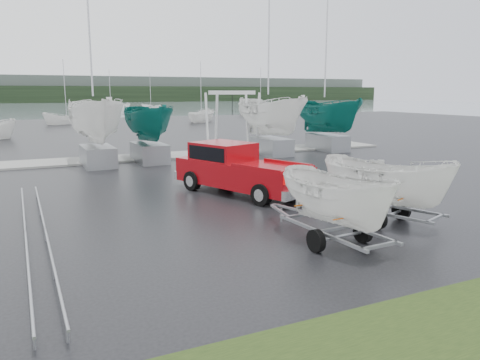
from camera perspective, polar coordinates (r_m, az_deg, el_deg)
ground_plane at (r=18.55m, az=5.07°, el=-1.99°), size 120.00×120.00×0.00m
lake at (r=116.00m, az=-21.11°, el=8.04°), size 300.00×300.00×0.00m
dock at (r=30.29m, az=-7.51°, el=3.02°), size 30.00×3.00×0.12m
treeline at (r=185.79m, az=-22.96°, el=9.60°), size 300.00×8.00×6.00m
far_hill at (r=193.78m, az=-23.13°, el=10.19°), size 300.00×6.00×10.00m
pickup_truck at (r=18.98m, az=-0.51°, el=1.56°), size 4.02×6.36×2.01m
trailer_hitched at (r=14.97m, az=17.61°, el=4.71°), size 2.36×3.79×4.85m
trailer_parked at (r=12.44m, az=11.91°, el=3.33°), size 1.81×3.66×4.63m
boat_hoist at (r=31.43m, az=-0.94°, el=8.19°), size 3.30×2.18×4.12m
keelboat_0 at (r=26.85m, az=-17.38°, el=10.56°), size 2.64×3.20×10.82m
keelboat_1 at (r=27.64m, az=-11.20°, el=9.42°), size 2.24×3.20×7.05m
keelboat_2 at (r=30.47m, az=3.93°, el=11.15°), size 2.70×3.20×10.88m
keelboat_3 at (r=33.24m, az=10.79°, el=10.40°), size 2.50×3.20×10.67m
mast_rack_0 at (r=16.98m, az=-24.07°, el=-2.89°), size 0.56×6.50×0.06m
mast_rack_1 at (r=11.20m, az=-23.10°, el=-9.59°), size 0.56×6.50×0.06m
moored_boat_1 at (r=63.38m, az=-20.32°, el=6.42°), size 3.22×3.19×11.18m
moored_boat_2 at (r=64.20m, az=-4.72°, el=7.09°), size 3.71×3.72×11.46m
moored_boat_3 at (r=80.38m, az=2.50°, el=7.85°), size 4.06×4.04×11.80m
moored_boat_5 at (r=88.85m, az=-15.43°, el=7.75°), size 3.80×3.75×11.94m
moored_boat_6 at (r=102.00m, az=-10.79°, el=8.29°), size 2.91×2.94×10.93m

